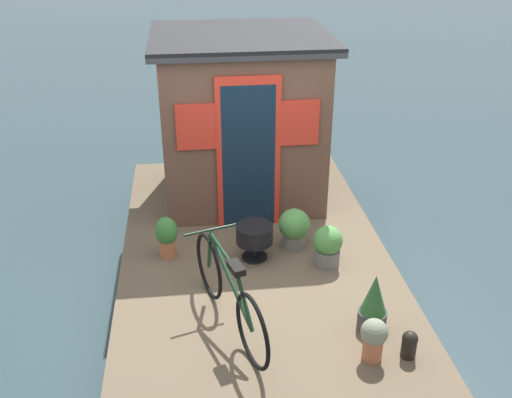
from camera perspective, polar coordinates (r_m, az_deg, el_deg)
ground_plane at (r=6.87m, az=-0.20°, el=-7.98°), size 60.00×60.00×0.00m
houseboat_deck at (r=6.73m, az=-0.20°, el=-6.32°), size 4.90×2.89×0.47m
houseboat_cabin at (r=7.36m, az=-1.43°, el=7.84°), size 1.83×2.10×2.07m
bicycle at (r=5.28m, az=-2.64°, el=-9.00°), size 1.63×0.64×0.78m
potted_plant_geranium at (r=5.13m, az=11.29°, el=-12.96°), size 0.23×0.23×0.39m
potted_plant_basil at (r=5.41m, az=11.28°, el=-9.87°), size 0.26×0.26×0.57m
potted_plant_ivy at (r=6.23m, az=6.92°, el=-4.46°), size 0.31×0.31×0.45m
potted_plant_mint at (r=6.39m, az=-8.63°, el=-3.48°), size 0.24×0.24×0.47m
potted_plant_succulent at (r=6.50m, az=3.70°, el=-2.74°), size 0.35×0.35×0.45m
charcoal_grill at (r=6.26m, az=-0.15°, el=-3.49°), size 0.40×0.40×0.40m
mooring_bollard at (r=5.27m, az=14.58°, el=-13.35°), size 0.13×0.13×0.25m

